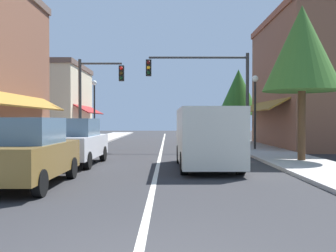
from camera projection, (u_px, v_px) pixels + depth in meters
ground_plane at (160, 150)px, 22.17m from camera, size 80.00×80.00×0.00m
sidewalk_left at (65, 149)px, 22.14m from camera, size 2.60×56.00×0.12m
sidewalk_right at (254, 148)px, 22.19m from camera, size 2.60×56.00×0.12m
lane_center_stripe at (160, 150)px, 22.17m from camera, size 0.14×52.00×0.01m
storefront_right_block at (314, 82)px, 24.14m from camera, size 7.17×10.20×8.26m
storefront_far_left at (57, 103)px, 32.08m from camera, size 5.32×8.20×6.33m
parked_car_nearest_left at (25, 153)px, 9.76m from camera, size 1.81×4.11×1.77m
parked_car_second_left at (74, 142)px, 14.54m from camera, size 1.88×4.15×1.77m
van_in_lane at (205, 136)px, 13.51m from camera, size 2.04×5.20×2.12m
traffic_signal_mast_arm at (209, 83)px, 21.20m from camera, size 5.73×0.50×5.44m
traffic_signal_left_corner at (93, 90)px, 22.35m from camera, size 2.71×0.50×5.28m
street_lamp_right_mid at (253, 99)px, 21.11m from camera, size 0.36×0.36×4.18m
street_lamp_left_far at (93, 101)px, 28.05m from camera, size 0.36×0.36×4.63m
tree_right_near at (300, 49)px, 15.16m from camera, size 3.09×3.09×6.26m
tree_right_far at (237, 92)px, 31.25m from camera, size 3.40×3.40×5.87m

